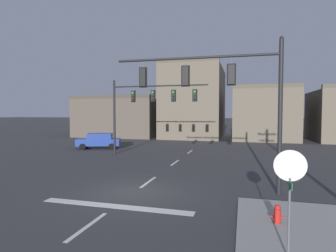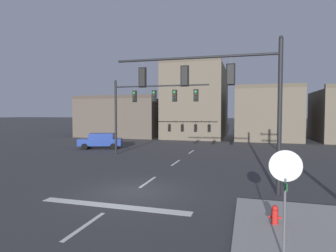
{
  "view_description": "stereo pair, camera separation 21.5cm",
  "coord_description": "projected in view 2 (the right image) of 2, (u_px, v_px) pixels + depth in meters",
  "views": [
    {
      "loc": [
        4.88,
        -11.83,
        3.71
      ],
      "look_at": [
        0.62,
        3.73,
        2.96
      ],
      "focal_mm": 29.36,
      "sensor_mm": 36.0,
      "label": 1
    },
    {
      "loc": [
        5.09,
        -11.78,
        3.71
      ],
      "look_at": [
        0.62,
        3.73,
        2.96
      ],
      "focal_mm": 29.36,
      "sensor_mm": 36.0,
      "label": 2
    }
  ],
  "objects": [
    {
      "name": "ground_plane",
      "position": [
        133.0,
        192.0,
        12.88
      ],
      "size": [
        400.0,
        400.0,
        0.0
      ],
      "primitive_type": "plane",
      "color": "#353538"
    },
    {
      "name": "stop_bar_paint",
      "position": [
        113.0,
        206.0,
        10.96
      ],
      "size": [
        6.4,
        0.5,
        0.01
      ],
      "primitive_type": "cube",
      "color": "silver",
      "rests_on": "ground"
    },
    {
      "name": "lane_centreline",
      "position": [
        148.0,
        182.0,
        14.8
      ],
      "size": [
        0.16,
        26.4,
        0.01
      ],
      "color": "silver",
      "rests_on": "ground"
    },
    {
      "name": "signal_mast_near_side",
      "position": [
        223.0,
        89.0,
        12.89
      ],
      "size": [
        7.9,
        0.48,
        7.15
      ],
      "color": "black",
      "rests_on": "ground"
    },
    {
      "name": "signal_mast_far_side",
      "position": [
        147.0,
        102.0,
        23.91
      ],
      "size": [
        8.47,
        0.47,
        6.68
      ],
      "color": "black",
      "rests_on": "ground"
    },
    {
      "name": "stop_sign",
      "position": [
        285.0,
        179.0,
        6.57
      ],
      "size": [
        0.76,
        0.64,
        2.83
      ],
      "color": "#56565B",
      "rests_on": "ground"
    },
    {
      "name": "car_lot_nearside",
      "position": [
        101.0,
        140.0,
        28.74
      ],
      "size": [
        4.75,
        3.18,
        1.61
      ],
      "color": "navy",
      "rests_on": "ground"
    },
    {
      "name": "fire_hydrant",
      "position": [
        275.0,
        218.0,
        8.85
      ],
      "size": [
        0.4,
        0.3,
        0.75
      ],
      "color": "red",
      "rests_on": "ground"
    },
    {
      "name": "building_row",
      "position": [
        270.0,
        111.0,
        39.34
      ],
      "size": [
        58.3,
        12.81,
        11.08
      ],
      "color": "brown",
      "rests_on": "ground"
    }
  ]
}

